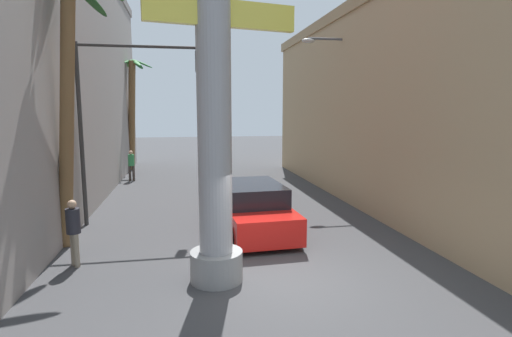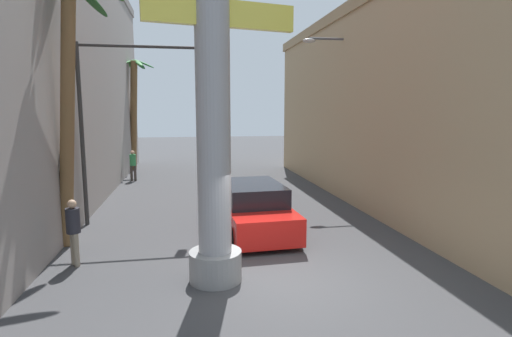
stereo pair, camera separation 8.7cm
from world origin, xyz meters
TOP-DOWN VIEW (x-y plane):
  - ground_plane at (0.00, 10.00)m, footprint 83.95×83.95m
  - building_right at (8.99, 6.48)m, footprint 8.85×24.36m
  - neon_sign_pole at (-1.46, 0.29)m, footprint 3.64×1.21m
  - street_lamp at (5.06, 8.18)m, footprint 2.71×0.28m
  - crossing_sign at (5.09, -0.12)m, footprint 0.47×0.47m
  - traffic_light_mast at (-4.10, 5.63)m, footprint 4.71×0.32m
  - car_lead at (0.03, 4.04)m, footprint 2.26×5.04m
  - palm_tree_near_left at (-5.29, 3.50)m, footprint 3.21×2.87m
  - palm_tree_far_left at (-5.37, 18.74)m, footprint 2.51×2.41m
  - pedestrian_by_sign at (4.95, 0.70)m, footprint 0.37×0.37m
  - pedestrian_far_left at (-5.01, 14.32)m, footprint 0.36×0.36m
  - pedestrian_curb_left at (-4.90, 1.79)m, footprint 0.47×0.47m

SIDE VIEW (x-z plane):
  - ground_plane at x=0.00m, z-range 0.00..0.00m
  - car_lead at x=0.03m, z-range -0.04..1.52m
  - pedestrian_by_sign at x=4.95m, z-range 0.14..1.82m
  - pedestrian_curb_left at x=-4.90m, z-range 0.14..1.85m
  - pedestrian_far_left at x=-5.01m, z-range 0.14..1.85m
  - crossing_sign at x=5.09m, z-range 0.40..2.93m
  - building_right at x=8.99m, z-range 0.01..8.35m
  - palm_tree_far_left at x=-5.37m, z-range 0.59..7.82m
  - traffic_light_mast at x=-4.10m, z-range 1.21..7.31m
  - street_lamp at x=5.06m, z-range 0.77..7.83m
  - palm_tree_near_left at x=-5.29m, z-range 0.92..8.56m
  - neon_sign_pole at x=-1.46m, z-range -0.19..11.59m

